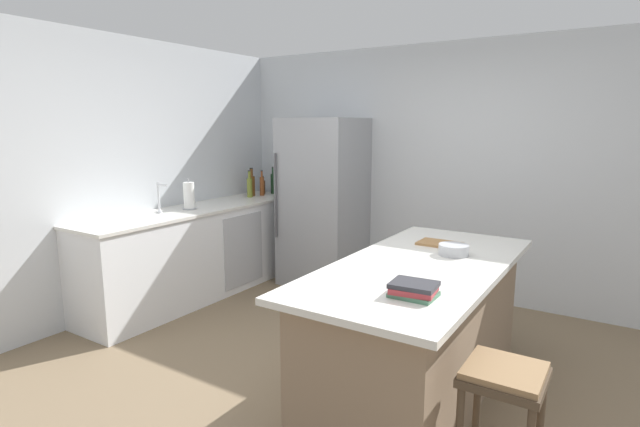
# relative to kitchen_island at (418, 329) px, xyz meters

# --- Properties ---
(ground_plane) EXTENTS (7.20, 7.20, 0.00)m
(ground_plane) POSITION_rel_kitchen_island_xyz_m (-0.58, -0.15, -0.46)
(ground_plane) COLOR #7A664C
(wall_rear) EXTENTS (6.00, 0.10, 2.60)m
(wall_rear) POSITION_rel_kitchen_island_xyz_m (-0.58, 2.10, 0.84)
(wall_rear) COLOR silver
(wall_rear) RESTS_ON ground_plane
(wall_left) EXTENTS (0.10, 6.00, 2.60)m
(wall_left) POSITION_rel_kitchen_island_xyz_m (-3.03, -0.15, 0.84)
(wall_left) COLOR silver
(wall_left) RESTS_ON ground_plane
(counter_run_left) EXTENTS (0.65, 2.68, 0.94)m
(counter_run_left) POSITION_rel_kitchen_island_xyz_m (-2.67, 0.62, 0.01)
(counter_run_left) COLOR white
(counter_run_left) RESTS_ON ground_plane
(kitchen_island) EXTENTS (0.97, 2.13, 0.91)m
(kitchen_island) POSITION_rel_kitchen_island_xyz_m (0.00, 0.00, 0.00)
(kitchen_island) COLOR #8E755B
(kitchen_island) RESTS_ON ground_plane
(refrigerator) EXTENTS (0.82, 0.77, 1.85)m
(refrigerator) POSITION_rel_kitchen_island_xyz_m (-1.81, 1.68, 0.47)
(refrigerator) COLOR #93969B
(refrigerator) RESTS_ON ground_plane
(bar_stool) EXTENTS (0.36, 0.36, 0.69)m
(bar_stool) POSITION_rel_kitchen_island_xyz_m (0.68, -0.70, 0.10)
(bar_stool) COLOR #473828
(bar_stool) RESTS_ON ground_plane
(sink_faucet) EXTENTS (0.15, 0.05, 0.30)m
(sink_faucet) POSITION_rel_kitchen_island_xyz_m (-2.72, 0.18, 0.64)
(sink_faucet) COLOR silver
(sink_faucet) RESTS_ON counter_run_left
(paper_towel_roll) EXTENTS (0.14, 0.14, 0.31)m
(paper_towel_roll) POSITION_rel_kitchen_island_xyz_m (-2.67, 0.50, 0.61)
(paper_towel_roll) COLOR gray
(paper_towel_roll) RESTS_ON counter_run_left
(wine_bottle) EXTENTS (0.07, 0.07, 0.33)m
(wine_bottle) POSITION_rel_kitchen_island_xyz_m (-2.64, 1.85, 0.61)
(wine_bottle) COLOR #19381E
(wine_bottle) RESTS_ON counter_run_left
(syrup_bottle) EXTENTS (0.07, 0.07, 0.22)m
(syrup_bottle) POSITION_rel_kitchen_island_xyz_m (-2.74, 1.76, 0.57)
(syrup_bottle) COLOR #5B3319
(syrup_bottle) RESTS_ON counter_run_left
(vinegar_bottle) EXTENTS (0.05, 0.05, 0.30)m
(vinegar_bottle) POSITION_rel_kitchen_island_xyz_m (-2.67, 1.66, 0.60)
(vinegar_bottle) COLOR #994C23
(vinegar_bottle) RESTS_ON counter_run_left
(whiskey_bottle) EXTENTS (0.08, 0.08, 0.33)m
(whiskey_bottle) POSITION_rel_kitchen_island_xyz_m (-2.75, 1.57, 0.61)
(whiskey_bottle) COLOR brown
(whiskey_bottle) RESTS_ON counter_run_left
(olive_oil_bottle) EXTENTS (0.06, 0.06, 0.32)m
(olive_oil_bottle) POSITION_rel_kitchen_island_xyz_m (-2.70, 1.47, 0.60)
(olive_oil_bottle) COLOR olive
(olive_oil_bottle) RESTS_ON counter_run_left
(cookbook_stack) EXTENTS (0.25, 0.22, 0.08)m
(cookbook_stack) POSITION_rel_kitchen_island_xyz_m (0.19, -0.60, 0.49)
(cookbook_stack) COLOR #4C7F60
(cookbook_stack) RESTS_ON kitchen_island
(mixing_bowl) EXTENTS (0.20, 0.20, 0.07)m
(mixing_bowl) POSITION_rel_kitchen_island_xyz_m (0.11, 0.32, 0.48)
(mixing_bowl) COLOR #B2B5BA
(mixing_bowl) RESTS_ON kitchen_island
(cutting_board) EXTENTS (0.31, 0.21, 0.02)m
(cutting_board) POSITION_rel_kitchen_island_xyz_m (-0.07, 0.55, 0.46)
(cutting_board) COLOR #9E7042
(cutting_board) RESTS_ON kitchen_island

